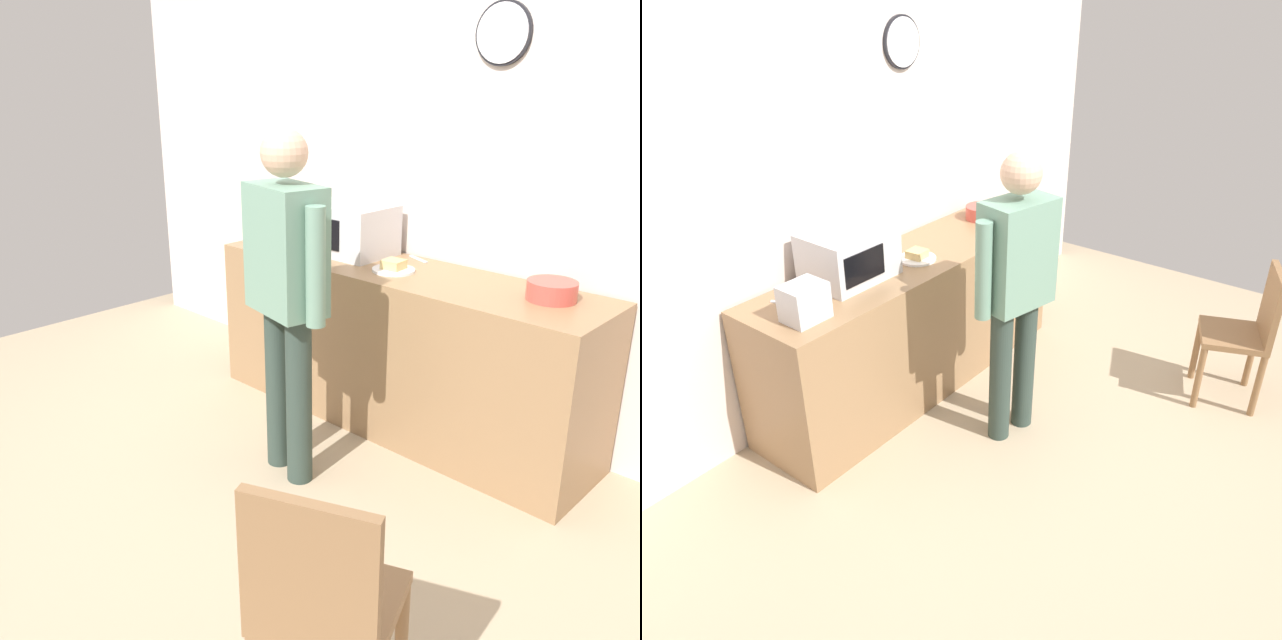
# 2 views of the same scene
# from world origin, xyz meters

# --- Properties ---
(ground_plane) EXTENTS (6.00, 6.00, 0.00)m
(ground_plane) POSITION_xyz_m (0.00, 0.00, 0.00)
(ground_plane) COLOR tan
(back_wall) EXTENTS (5.40, 0.13, 2.60)m
(back_wall) POSITION_xyz_m (0.00, 1.60, 1.30)
(back_wall) COLOR silver
(back_wall) RESTS_ON ground_plane
(kitchen_counter) EXTENTS (2.36, 0.62, 0.94)m
(kitchen_counter) POSITION_xyz_m (0.08, 1.22, 0.47)
(kitchen_counter) COLOR #93704C
(kitchen_counter) RESTS_ON ground_plane
(microwave) EXTENTS (0.50, 0.39, 0.30)m
(microwave) POSITION_xyz_m (-0.37, 1.30, 1.09)
(microwave) COLOR silver
(microwave) RESTS_ON kitchen_counter
(sandwich_plate) EXTENTS (0.24, 0.24, 0.07)m
(sandwich_plate) POSITION_xyz_m (0.08, 1.16, 0.96)
(sandwich_plate) COLOR white
(sandwich_plate) RESTS_ON kitchen_counter
(salad_bowl) EXTENTS (0.24, 0.24, 0.10)m
(salad_bowl) POSITION_xyz_m (0.94, 1.29, 0.98)
(salad_bowl) COLOR #C64C42
(salad_bowl) RESTS_ON kitchen_counter
(toaster) EXTENTS (0.22, 0.18, 0.20)m
(toaster) POSITION_xyz_m (-0.87, 1.11, 1.04)
(toaster) COLOR silver
(toaster) RESTS_ON kitchen_counter
(fork_utensil) EXTENTS (0.08, 0.17, 0.01)m
(fork_utensil) POSITION_xyz_m (-0.83, 1.34, 0.94)
(fork_utensil) COLOR silver
(fork_utensil) RESTS_ON kitchen_counter
(spoon_utensil) EXTENTS (0.17, 0.08, 0.01)m
(spoon_utensil) POSITION_xyz_m (0.03, 1.46, 0.94)
(spoon_utensil) COLOR silver
(spoon_utensil) RESTS_ON kitchen_counter
(person_standing) EXTENTS (0.58, 0.32, 1.74)m
(person_standing) POSITION_xyz_m (0.04, 0.39, 1.02)
(person_standing) COLOR #2E3E38
(person_standing) RESTS_ON ground_plane
(wooden_chair) EXTENTS (0.52, 0.52, 0.94)m
(wooden_chair) POSITION_xyz_m (1.23, -0.61, 0.52)
(wooden_chair) COLOR olive
(wooden_chair) RESTS_ON ground_plane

